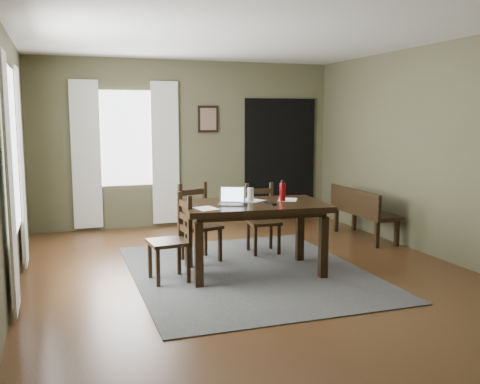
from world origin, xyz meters
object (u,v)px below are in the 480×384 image
object	(u,v)px
laptop	(232,200)
chair_back_right	(262,219)
dining_table	(254,212)
chair_end	(173,239)
bench	(361,209)
chair_back_left	(199,223)
water_bottle	(283,192)

from	to	relation	value
laptop	chair_back_right	bearing A→B (deg)	74.28
dining_table	chair_end	bearing A→B (deg)	-175.58
chair_end	bench	xyz separation A→B (m)	(3.04, 1.13, -0.02)
chair_back_left	laptop	world-z (taller)	laptop
chair_back_right	bench	xyz separation A→B (m)	(1.67, 0.28, -0.00)
bench	water_bottle	bearing A→B (deg)	122.45
chair_back_left	chair_end	bearing A→B (deg)	-139.95
dining_table	chair_end	xyz separation A→B (m)	(-0.93, 0.01, -0.25)
dining_table	water_bottle	bearing A→B (deg)	10.14
bench	laptop	size ratio (longest dim) A/B	3.70
dining_table	chair_end	distance (m)	0.97
dining_table	bench	xyz separation A→B (m)	(2.11, 1.14, -0.27)
chair_end	chair_back_right	size ratio (longest dim) A/B	1.05
dining_table	chair_back_left	size ratio (longest dim) A/B	1.76
chair_end	bench	bearing A→B (deg)	105.42
chair_back_right	laptop	xyz separation A→B (m)	(-0.70, -0.86, 0.42)
chair_end	chair_back_right	bearing A→B (deg)	116.83
chair_end	water_bottle	bearing A→B (deg)	86.07
dining_table	laptop	world-z (taller)	laptop
chair_back_right	dining_table	bearing A→B (deg)	-114.18
laptop	water_bottle	world-z (taller)	water_bottle
dining_table	chair_back_right	distance (m)	1.00
chair_end	chair_back_right	world-z (taller)	chair_end
laptop	chair_end	bearing A→B (deg)	-157.91
chair_back_right	bench	world-z (taller)	chair_back_right
dining_table	water_bottle	xyz separation A→B (m)	(0.37, 0.03, 0.21)
bench	chair_end	bearing A→B (deg)	110.38
dining_table	laptop	xyz separation A→B (m)	(-0.26, -0.00, 0.15)
chair_back_right	laptop	distance (m)	1.19
dining_table	bench	size ratio (longest dim) A/B	1.28
water_bottle	chair_back_left	bearing A→B (deg)	139.67
chair_back_left	water_bottle	world-z (taller)	water_bottle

